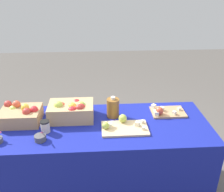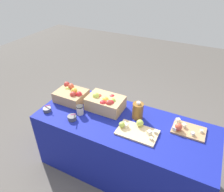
% 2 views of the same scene
% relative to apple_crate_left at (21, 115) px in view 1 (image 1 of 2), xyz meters
% --- Properties ---
extents(ground_plane, '(10.00, 10.00, 0.00)m').
position_rel_apple_crate_left_xyz_m(ground_plane, '(0.73, -0.09, -0.81)').
color(ground_plane, '#56514C').
extents(table, '(1.90, 0.76, 0.74)m').
position_rel_apple_crate_left_xyz_m(table, '(0.73, -0.09, -0.44)').
color(table, navy).
rests_on(table, ground_plane).
extents(apple_crate_left, '(0.35, 0.29, 0.18)m').
position_rel_apple_crate_left_xyz_m(apple_crate_left, '(0.00, 0.00, 0.00)').
color(apple_crate_left, tan).
rests_on(apple_crate_left, table).
extents(apple_crate_middle, '(0.40, 0.27, 0.19)m').
position_rel_apple_crate_left_xyz_m(apple_crate_middle, '(0.45, 0.02, 0.01)').
color(apple_crate_middle, tan).
rests_on(apple_crate_middle, table).
extents(cutting_board_front, '(0.40, 0.24, 0.09)m').
position_rel_apple_crate_left_xyz_m(cutting_board_front, '(0.90, -0.17, -0.05)').
color(cutting_board_front, '#D1B284').
rests_on(cutting_board_front, table).
extents(cutting_board_back, '(0.32, 0.22, 0.09)m').
position_rel_apple_crate_left_xyz_m(cutting_board_back, '(1.33, 0.06, -0.05)').
color(cutting_board_back, tan).
rests_on(cutting_board_back, table).
extents(sample_bowl_mid, '(0.09, 0.09, 0.11)m').
position_rel_apple_crate_left_xyz_m(sample_bowl_mid, '(0.22, -0.30, -0.05)').
color(sample_bowl_mid, '#4C4C51').
rests_on(sample_bowl_mid, table).
extents(cider_jug, '(0.12, 0.12, 0.20)m').
position_rel_apple_crate_left_xyz_m(cider_jug, '(0.83, 0.04, 0.02)').
color(cider_jug, brown).
rests_on(cider_jug, table).
extents(coffee_cup, '(0.08, 0.08, 0.11)m').
position_rel_apple_crate_left_xyz_m(coffee_cup, '(0.24, -0.18, -0.02)').
color(coffee_cup, beige).
rests_on(coffee_cup, table).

